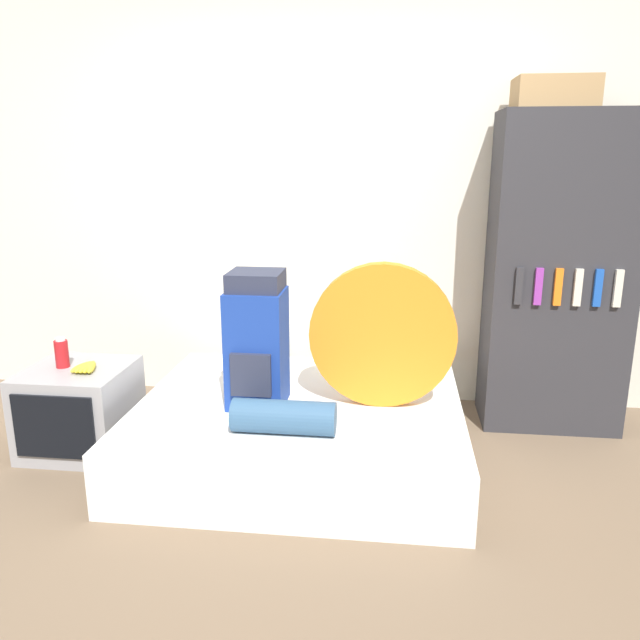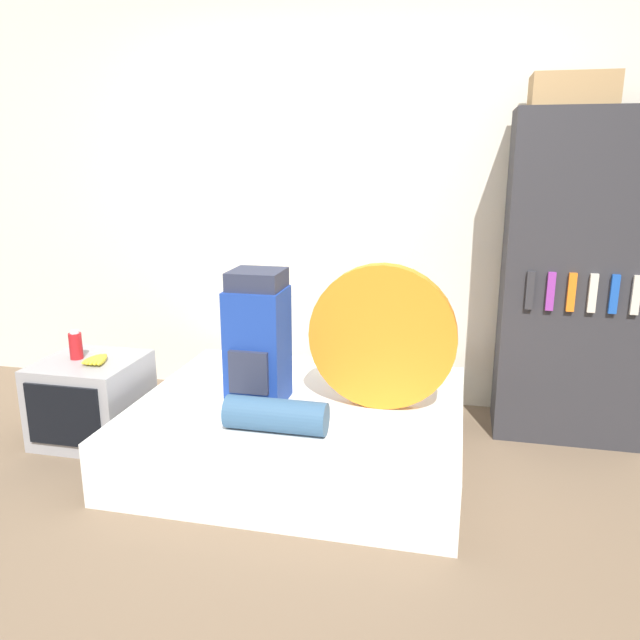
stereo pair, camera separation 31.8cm
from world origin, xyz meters
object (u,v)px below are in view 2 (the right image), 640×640
television (92,399)px  sleeping_roll (276,415)px  tent_bag (382,337)px  cardboard_box (573,91)px  bookshelf (575,280)px  canister (76,345)px  backpack (258,339)px

television → sleeping_roll: bearing=-16.1°
tent_bag → cardboard_box: cardboard_box is taller
sleeping_roll → tent_bag: bearing=42.6°
tent_bag → television: 1.71m
sleeping_roll → cardboard_box: 2.28m
tent_bag → sleeping_roll: tent_bag is taller
television → cardboard_box: cardboard_box is taller
television → bookshelf: bearing=14.7°
tent_bag → canister: size_ratio=4.53×
tent_bag → backpack: bearing=-174.0°
television → canister: canister is taller
backpack → sleeping_roll: bearing=-60.1°
backpack → television: backpack is taller
bookshelf → tent_bag: bearing=-147.5°
tent_bag → cardboard_box: bearing=36.5°
sleeping_roll → bookshelf: (1.44, 1.04, 0.51)m
backpack → television: size_ratio=1.28×
backpack → bookshelf: 1.80m
sleeping_roll → canister: 1.34m
sleeping_roll → television: (-1.20, 0.35, -0.17)m
backpack → tent_bag: tent_bag is taller
tent_bag → sleeping_roll: (-0.44, -0.41, -0.30)m
backpack → cardboard_box: bearing=25.4°
sleeping_roll → canister: bearing=164.2°
canister → cardboard_box: (2.62, 0.70, 1.37)m
sleeping_roll → bookshelf: bookshelf is taller
backpack → cardboard_box: 2.10m
bookshelf → cardboard_box: size_ratio=4.31×
backpack → canister: 1.09m
canister → cardboard_box: cardboard_box is taller
tent_bag → bookshelf: (1.00, 0.63, 0.22)m
tent_bag → canister: 1.73m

